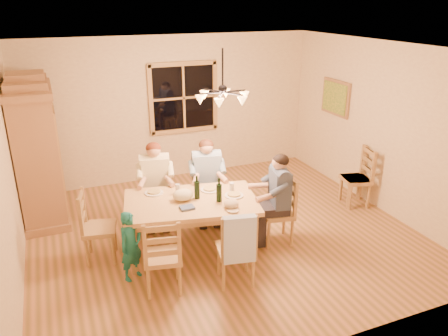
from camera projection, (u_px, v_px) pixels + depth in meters
name	position (u px, v px, depth m)	size (l,w,h in m)	color
floor	(223.00, 233.00, 6.57)	(5.50, 5.50, 0.00)	olive
ceiling	(223.00, 48.00, 5.59)	(5.50, 5.00, 0.02)	white
wall_back	(173.00, 109.00, 8.24)	(5.50, 0.02, 2.70)	beige
wall_left	(5.00, 176.00, 5.11)	(0.02, 5.00, 2.70)	beige
wall_right	(380.00, 127.00, 7.05)	(0.02, 5.00, 2.70)	beige
window	(184.00, 98.00, 8.21)	(1.30, 0.06, 1.30)	black
painting	(335.00, 98.00, 7.98)	(0.06, 0.78, 0.64)	olive
chandelier	(223.00, 96.00, 5.82)	(0.77, 0.68, 0.71)	black
armoire	(38.00, 154.00, 6.71)	(0.66, 1.40, 2.30)	olive
dining_table	(191.00, 207.00, 5.90)	(1.94, 1.41, 0.76)	tan
chair_far_left	(157.00, 207.00, 6.71)	(0.51, 0.50, 0.99)	#A07C46
chair_far_right	(207.00, 202.00, 6.85)	(0.51, 0.50, 0.99)	#A07C46
chair_near_left	(163.00, 267.00, 5.19)	(0.51, 0.50, 0.99)	#A07C46
chair_near_right	(235.00, 260.00, 5.34)	(0.51, 0.50, 0.99)	#A07C46
chair_end_left	(101.00, 239.00, 5.82)	(0.50, 0.51, 0.99)	#A07C46
chair_end_right	(277.00, 222.00, 6.24)	(0.50, 0.51, 0.99)	#A07C46
adult_woman	(155.00, 174.00, 6.52)	(0.46, 0.49, 0.87)	beige
adult_plaid_man	(207.00, 171.00, 6.65)	(0.46, 0.49, 0.87)	teal
adult_slate_man	(278.00, 188.00, 6.04)	(0.49, 0.46, 0.87)	#404D66
towel	(239.00, 239.00, 5.02)	(0.38, 0.10, 0.58)	#B6D1F7
wine_bottle_a	(197.00, 187.00, 5.87)	(0.08, 0.08, 0.33)	black
wine_bottle_b	(219.00, 190.00, 5.78)	(0.08, 0.08, 0.33)	black
plate_woman	(154.00, 193.00, 6.06)	(0.26, 0.26, 0.02)	white
plate_plaid	(210.00, 190.00, 6.16)	(0.26, 0.26, 0.02)	white
plate_slate	(234.00, 195.00, 5.98)	(0.26, 0.26, 0.02)	white
wine_glass_a	(178.00, 189.00, 6.04)	(0.06, 0.06, 0.14)	silver
wine_glass_b	(232.00, 188.00, 6.08)	(0.06, 0.06, 0.14)	silver
cap	(231.00, 204.00, 5.64)	(0.20, 0.20, 0.11)	tan
napkin	(187.00, 208.00, 5.62)	(0.18, 0.14, 0.03)	#465880
cloth_bundle	(183.00, 195.00, 5.84)	(0.28, 0.22, 0.15)	beige
child	(131.00, 246.00, 5.36)	(0.33, 0.22, 0.91)	#197073
chair_spare_front	(355.00, 188.00, 7.39)	(0.49, 0.51, 0.99)	#A07C46
chair_spare_back	(355.00, 187.00, 7.39)	(0.54, 0.55, 0.99)	#A07C46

